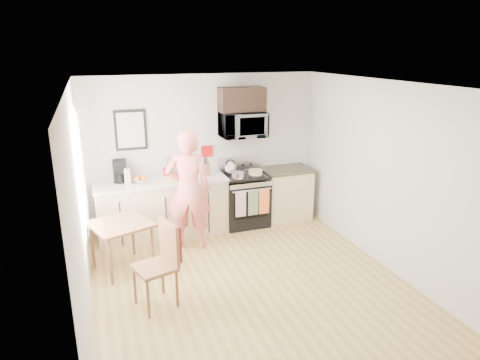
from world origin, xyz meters
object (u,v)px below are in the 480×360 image
object	(u,v)px
dining_table	(121,228)
cake	(255,173)
range	(245,201)
person	(188,190)
chair	(165,252)
microwave	(243,125)

from	to	relation	value
dining_table	cake	distance (m)	2.48
cake	dining_table	bearing A→B (deg)	-160.51
range	person	size ratio (longest dim) A/B	0.62
person	cake	xyz separation A→B (m)	(1.26, 0.43, 0.03)
person	chair	size ratio (longest dim) A/B	1.79
chair	person	bearing A→B (deg)	48.86
person	chair	xyz separation A→B (m)	(-0.61, -1.41, -0.26)
person	dining_table	xyz separation A→B (m)	(-1.05, -0.39, -0.32)
range	dining_table	distance (m)	2.38
range	cake	xyz separation A→B (m)	(0.14, -0.14, 0.53)
person	chair	bearing A→B (deg)	83.94
cake	chair	bearing A→B (deg)	-135.61
range	dining_table	bearing A→B (deg)	-156.10
microwave	cake	distance (m)	0.84
range	microwave	bearing A→B (deg)	90.06
chair	cake	size ratio (longest dim) A/B	3.66
microwave	cake	world-z (taller)	microwave
range	microwave	xyz separation A→B (m)	(-0.00, 0.10, 1.32)
microwave	person	distance (m)	1.55
range	dining_table	size ratio (longest dim) A/B	1.39
range	chair	distance (m)	2.64
microwave	chair	size ratio (longest dim) A/B	0.73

